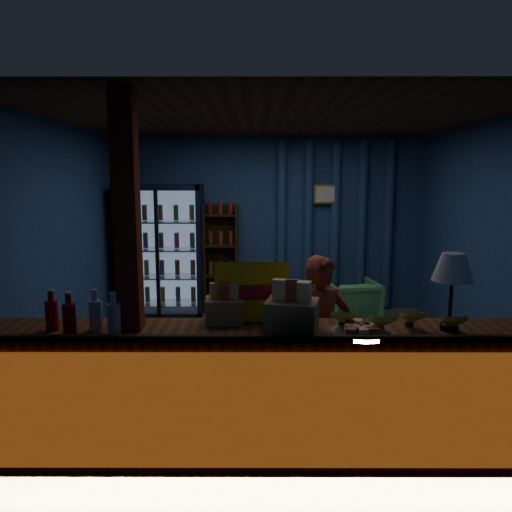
{
  "coord_description": "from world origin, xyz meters",
  "views": [
    {
      "loc": [
        -0.16,
        -5.29,
        2.01
      ],
      "look_at": [
        -0.17,
        -0.2,
        1.2
      ],
      "focal_mm": 35.0,
      "sensor_mm": 36.0,
      "label": 1
    }
  ],
  "objects_px": {
    "green_chair": "(352,303)",
    "table_lamp": "(453,270)",
    "shopkeeper": "(322,338)",
    "pastry_tray": "(361,331)"
  },
  "relations": [
    {
      "from": "shopkeeper",
      "to": "table_lamp",
      "type": "distance_m",
      "value": 1.22
    },
    {
      "from": "shopkeeper",
      "to": "green_chair",
      "type": "distance_m",
      "value": 2.77
    },
    {
      "from": "shopkeeper",
      "to": "pastry_tray",
      "type": "xyz_separation_m",
      "value": [
        0.17,
        -0.68,
        0.28
      ]
    },
    {
      "from": "shopkeeper",
      "to": "table_lamp",
      "type": "relative_size",
      "value": 2.53
    },
    {
      "from": "green_chair",
      "to": "table_lamp",
      "type": "xyz_separation_m",
      "value": [
        0.05,
        -3.24,
        1.07
      ]
    },
    {
      "from": "pastry_tray",
      "to": "table_lamp",
      "type": "xyz_separation_m",
      "value": [
        0.63,
        0.08,
        0.4
      ]
    },
    {
      "from": "shopkeeper",
      "to": "green_chair",
      "type": "xyz_separation_m",
      "value": [
        0.75,
        2.64,
        -0.38
      ]
    },
    {
      "from": "shopkeeper",
      "to": "green_chair",
      "type": "bearing_deg",
      "value": 54.26
    },
    {
      "from": "shopkeeper",
      "to": "table_lamp",
      "type": "bearing_deg",
      "value": -56.45
    },
    {
      "from": "shopkeeper",
      "to": "table_lamp",
      "type": "height_order",
      "value": "table_lamp"
    }
  ]
}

